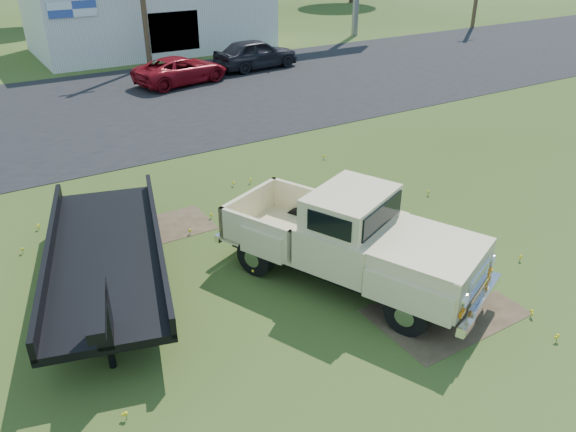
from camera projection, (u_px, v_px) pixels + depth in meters
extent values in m
plane|color=#334616|center=(304.00, 266.00, 13.09)|extent=(140.00, 140.00, 0.00)
cube|color=black|center=(116.00, 108.00, 24.42)|extent=(90.00, 14.00, 0.02)
cube|color=#453725|center=(445.00, 312.00, 11.52)|extent=(3.00, 2.00, 0.01)
cube|color=#453725|center=(168.00, 227.00, 14.80)|extent=(2.20, 1.60, 0.01)
cube|color=silver|center=(150.00, 16.00, 35.37)|extent=(14.00, 8.00, 4.00)
cube|color=black|center=(174.00, 31.00, 32.56)|extent=(3.00, 0.10, 2.20)
cube|color=white|center=(72.00, 9.00, 29.19)|extent=(2.50, 0.08, 0.80)
cylinder|color=#352318|center=(42.00, 0.00, 43.75)|extent=(0.56, 0.56, 3.78)
imported|color=maroon|center=(181.00, 70.00, 27.88)|extent=(5.13, 3.15, 1.33)
imported|color=black|center=(256.00, 54.00, 30.75)|extent=(4.90, 2.33, 1.62)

